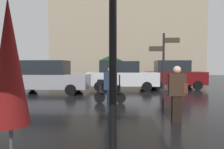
{
  "coord_description": "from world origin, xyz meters",
  "views": [
    {
      "loc": [
        -0.24,
        -2.75,
        1.63
      ],
      "look_at": [
        -0.69,
        4.78,
        1.26
      ],
      "focal_mm": 30.02,
      "sensor_mm": 36.0,
      "label": 1
    }
  ],
  "objects": [
    {
      "name": "building_block",
      "position": [
        0.0,
        15.91,
        6.36
      ],
      "size": [
        14.52,
        2.66,
        12.73
      ],
      "primitive_type": "cube",
      "color": "gray",
      "rests_on": "ground"
    },
    {
      "name": "parked_car_distant",
      "position": [
        -4.64,
        8.01,
        0.96
      ],
      "size": [
        4.59,
        1.91,
        1.92
      ],
      "rotation": [
        0.0,
        0.0,
        2.97
      ],
      "color": "gray",
      "rests_on": "ground"
    },
    {
      "name": "street_signpost",
      "position": [
        1.21,
        4.11,
        1.69
      ],
      "size": [
        1.08,
        0.08,
        2.78
      ],
      "color": "black",
      "rests_on": "ground"
    },
    {
      "name": "folded_patio_umbrella_near",
      "position": [
        -1.37,
        -0.95,
        1.56
      ],
      "size": [
        0.48,
        0.48,
        2.31
      ],
      "color": "black",
      "rests_on": "ground"
    },
    {
      "name": "parked_scooter",
      "position": [
        -0.85,
        5.3,
        0.55
      ],
      "size": [
        1.36,
        0.32,
        1.23
      ],
      "rotation": [
        0.0,
        0.0,
        0.06
      ],
      "color": "black",
      "rests_on": "ground"
    },
    {
      "name": "pedestrian_with_umbrella",
      "position": [
        -0.69,
        3.79,
        1.49
      ],
      "size": [
        0.87,
        0.87,
        1.98
      ],
      "rotation": [
        0.0,
        0.0,
        5.2
      ],
      "color": "black",
      "rests_on": "ground"
    },
    {
      "name": "parked_car_left",
      "position": [
        -0.33,
        9.73,
        0.96
      ],
      "size": [
        4.59,
        1.88,
        1.9
      ],
      "rotation": [
        0.0,
        0.0,
        3.34
      ],
      "color": "silver",
      "rests_on": "ground"
    },
    {
      "name": "pedestrian_with_bag",
      "position": [
        1.28,
        2.57,
        0.92
      ],
      "size": [
        0.5,
        0.24,
        1.61
      ],
      "rotation": [
        0.0,
        0.0,
        5.21
      ],
      "color": "black",
      "rests_on": "ground"
    },
    {
      "name": "parked_car_right",
      "position": [
        3.35,
        10.86,
        0.99
      ],
      "size": [
        4.04,
        1.97,
        1.97
      ],
      "rotation": [
        0.0,
        0.0,
        3.05
      ],
      "color": "#590C0F",
      "rests_on": "ground"
    }
  ]
}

